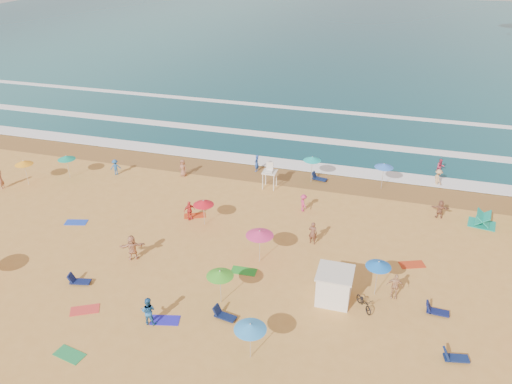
# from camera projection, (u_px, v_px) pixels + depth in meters

# --- Properties ---
(ground) EXTENTS (220.00, 220.00, 0.00)m
(ground) POSITION_uv_depth(u_px,v_px,m) (233.00, 247.00, 36.14)
(ground) COLOR gold
(ground) RESTS_ON ground
(ocean) EXTENTS (220.00, 140.00, 0.18)m
(ocean) POSITION_uv_depth(u_px,v_px,m) (356.00, 35.00, 107.42)
(ocean) COLOR #0C4756
(ocean) RESTS_ON ground
(wet_sand) EXTENTS (220.00, 220.00, 0.00)m
(wet_sand) POSITION_uv_depth(u_px,v_px,m) (275.00, 175.00, 46.75)
(wet_sand) COLOR olive
(wet_sand) RESTS_ON ground
(surf_foam) EXTENTS (200.00, 18.70, 0.05)m
(surf_foam) POSITION_uv_depth(u_px,v_px,m) (295.00, 140.00, 54.19)
(surf_foam) COLOR white
(surf_foam) RESTS_ON ground
(cabana) EXTENTS (2.00, 2.00, 2.00)m
(cabana) POSITION_uv_depth(u_px,v_px,m) (334.00, 287.00, 30.61)
(cabana) COLOR white
(cabana) RESTS_ON ground
(cabana_roof) EXTENTS (2.20, 2.20, 0.12)m
(cabana_roof) POSITION_uv_depth(u_px,v_px,m) (335.00, 273.00, 30.11)
(cabana_roof) COLOR silver
(cabana_roof) RESTS_ON cabana
(bicycle) EXTENTS (1.45, 1.74, 0.89)m
(bicycle) POSITION_uv_depth(u_px,v_px,m) (364.00, 303.00, 30.15)
(bicycle) COLOR black
(bicycle) RESTS_ON ground
(lifeguard_stand) EXTENTS (1.20, 1.20, 2.10)m
(lifeguard_stand) POSITION_uv_depth(u_px,v_px,m) (270.00, 177.00, 43.99)
(lifeguard_stand) COLOR white
(lifeguard_stand) RESTS_ON ground
(beach_umbrellas) EXTENTS (49.15, 31.28, 0.75)m
(beach_umbrellas) POSITION_uv_depth(u_px,v_px,m) (274.00, 227.00, 34.48)
(beach_umbrellas) COLOR green
(beach_umbrellas) RESTS_ON ground
(loungers) EXTENTS (52.41, 24.78, 0.34)m
(loungers) POSITION_uv_depth(u_px,v_px,m) (319.00, 275.00, 33.04)
(loungers) COLOR #0E174A
(loungers) RESTS_ON ground
(towels) EXTENTS (44.88, 23.53, 0.03)m
(towels) POSITION_uv_depth(u_px,v_px,m) (237.00, 281.00, 32.72)
(towels) COLOR red
(towels) RESTS_ON ground
(popup_tents) EXTENTS (4.00, 15.39, 1.20)m
(popup_tents) POSITION_uv_depth(u_px,v_px,m) (507.00, 269.00, 32.90)
(popup_tents) COLOR #CA2C7D
(popup_tents) RESTS_ON ground
(beachgoers) EXTENTS (40.78, 27.00, 2.13)m
(beachgoers) POSITION_uv_depth(u_px,v_px,m) (222.00, 213.00, 38.84)
(beachgoers) COLOR #254EB0
(beachgoers) RESTS_ON ground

